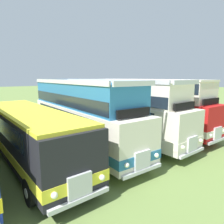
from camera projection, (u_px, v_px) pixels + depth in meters
bus_sixth_in_row at (30, 133)px, 10.72m from camera, size 2.66×10.53×2.99m
bus_seventh_in_row at (82, 113)px, 13.14m from camera, size 2.97×11.13×4.52m
bus_eighth_in_row at (127, 109)px, 14.81m from camera, size 2.67×10.29×4.52m
bus_ninth_in_row at (157, 104)px, 16.99m from camera, size 2.82×10.24×4.49m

